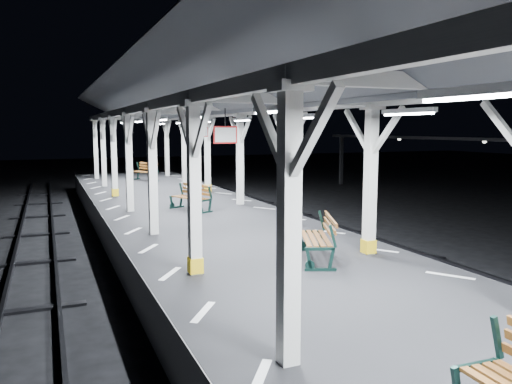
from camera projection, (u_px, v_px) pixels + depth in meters
ground at (339, 347)px, 8.70m from camera, size 120.00×120.00×0.00m
platform at (340, 320)px, 8.63m from camera, size 6.00×50.00×1.00m
hazard_stripes_left at (203, 312)px, 7.63m from camera, size 1.00×48.00×0.01m
hazard_stripes_right at (450, 276)px, 9.51m from camera, size 1.00×48.00×0.01m
canopy at (346, 81)px, 8.10m from camera, size 5.40×49.00×4.65m
bench_mid at (320, 237)px, 10.59m from camera, size 1.26×1.85×0.94m
bench_far at (193, 196)px, 17.13m from camera, size 1.18×1.74×0.89m
bench_extra at (145, 171)px, 26.85m from camera, size 1.34×1.89×0.97m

